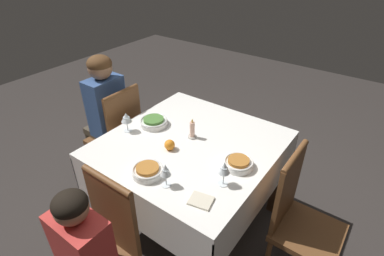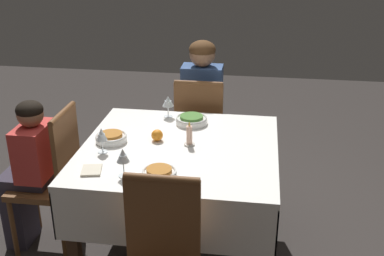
# 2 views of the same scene
# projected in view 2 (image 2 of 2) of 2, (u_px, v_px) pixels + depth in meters

# --- Properties ---
(ground_plane) EXTENTS (8.00, 8.00, 0.00)m
(ground_plane) POSITION_uv_depth(u_px,v_px,m) (181.00, 255.00, 3.12)
(ground_plane) COLOR #332D2B
(dining_table) EXTENTS (1.11, 1.14, 0.78)m
(dining_table) POSITION_uv_depth(u_px,v_px,m) (180.00, 162.00, 2.85)
(dining_table) COLOR white
(dining_table) RESTS_ON ground_plane
(chair_west) EXTENTS (0.38, 0.38, 0.96)m
(chair_west) POSITION_uv_depth(u_px,v_px,m) (200.00, 133.00, 3.63)
(chair_west) COLOR brown
(chair_west) RESTS_ON ground_plane
(chair_south) EXTENTS (0.38, 0.38, 0.96)m
(chair_south) POSITION_uv_depth(u_px,v_px,m) (54.00, 175.00, 3.02)
(chair_south) COLOR brown
(chair_south) RESTS_ON ground_plane
(person_adult_denim) EXTENTS (0.34, 0.30, 1.20)m
(person_adult_denim) POSITION_uv_depth(u_px,v_px,m) (203.00, 106.00, 3.70)
(person_adult_denim) COLOR #4C4233
(person_adult_denim) RESTS_ON ground_plane
(person_child_red) EXTENTS (0.30, 0.33, 1.01)m
(person_child_red) POSITION_uv_depth(u_px,v_px,m) (28.00, 168.00, 3.03)
(person_child_red) COLOR #383342
(person_child_red) RESTS_ON ground_plane
(bowl_west) EXTENTS (0.21, 0.21, 0.06)m
(bowl_west) POSITION_uv_depth(u_px,v_px,m) (191.00, 120.00, 3.12)
(bowl_west) COLOR white
(bowl_west) RESTS_ON dining_table
(wine_glass_west) EXTENTS (0.08, 0.08, 0.15)m
(wine_glass_west) POSITION_uv_depth(u_px,v_px,m) (168.00, 102.00, 3.20)
(wine_glass_west) COLOR white
(wine_glass_west) RESTS_ON dining_table
(bowl_south) EXTENTS (0.19, 0.19, 0.06)m
(bowl_south) POSITION_uv_depth(u_px,v_px,m) (111.00, 137.00, 2.86)
(bowl_south) COLOR white
(bowl_south) RESTS_ON dining_table
(wine_glass_south) EXTENTS (0.06, 0.06, 0.15)m
(wine_glass_south) POSITION_uv_depth(u_px,v_px,m) (102.00, 135.00, 2.70)
(wine_glass_south) COLOR white
(wine_glass_south) RESTS_ON dining_table
(bowl_east) EXTENTS (0.18, 0.18, 0.06)m
(bowl_east) POSITION_uv_depth(u_px,v_px,m) (159.00, 173.00, 2.45)
(bowl_east) COLOR white
(bowl_east) RESTS_ON dining_table
(wine_glass_east) EXTENTS (0.07, 0.07, 0.16)m
(wine_glass_east) POSITION_uv_depth(u_px,v_px,m) (123.00, 156.00, 2.44)
(wine_glass_east) COLOR white
(wine_glass_east) RESTS_ON dining_table
(candle_centerpiece) EXTENTS (0.06, 0.06, 0.15)m
(candle_centerpiece) POSITION_uv_depth(u_px,v_px,m) (189.00, 137.00, 2.81)
(candle_centerpiece) COLOR beige
(candle_centerpiece) RESTS_ON dining_table
(orange_fruit) EXTENTS (0.07, 0.07, 0.07)m
(orange_fruit) POSITION_uv_depth(u_px,v_px,m) (157.00, 135.00, 2.87)
(orange_fruit) COLOR orange
(orange_fruit) RESTS_ON dining_table
(napkin_red_folded) EXTENTS (0.14, 0.12, 0.01)m
(napkin_red_folded) POSITION_uv_depth(u_px,v_px,m) (92.00, 170.00, 2.53)
(napkin_red_folded) COLOR beige
(napkin_red_folded) RESTS_ON dining_table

